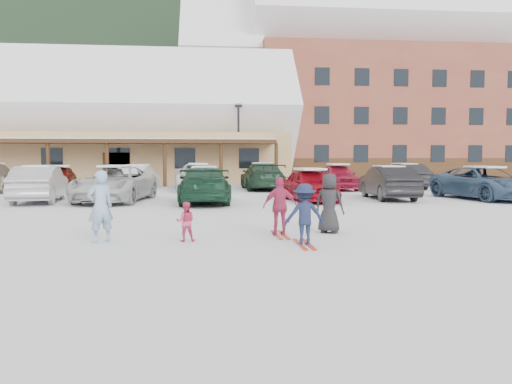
{
  "coord_description": "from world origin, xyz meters",
  "views": [
    {
      "loc": [
        -0.95,
        -11.52,
        1.88
      ],
      "look_at": [
        0.3,
        1.0,
        1.0
      ],
      "focal_mm": 35.0,
      "sensor_mm": 36.0,
      "label": 1
    }
  ],
  "objects": [
    {
      "name": "parked_car_1",
      "position": [
        -7.89,
        10.07,
        0.76
      ],
      "size": [
        2.1,
        4.74,
        1.51
      ],
      "primitive_type": "imported",
      "rotation": [
        0.0,
        0.0,
        3.25
      ],
      "color": "#A8A8AC",
      "rests_on": "ground"
    },
    {
      "name": "skis_child_magenta",
      "position": [
        0.81,
        0.27,
        0.01
      ],
      "size": [
        0.23,
        1.4,
        0.03
      ],
      "primitive_type": "cube",
      "rotation": [
        0.0,
        0.0,
        3.16
      ],
      "color": "#B82F1A",
      "rests_on": "ground"
    },
    {
      "name": "lamp_post",
      "position": [
        1.29,
        23.3,
        3.19
      ],
      "size": [
        0.5,
        0.25,
        5.58
      ],
      "color": "black",
      "rests_on": "ground"
    },
    {
      "name": "parked_car_5",
      "position": [
        7.15,
        10.07,
        0.74
      ],
      "size": [
        1.76,
        4.55,
        1.48
      ],
      "primitive_type": "imported",
      "rotation": [
        0.0,
        0.0,
        3.1
      ],
      "color": "black",
      "rests_on": "ground"
    },
    {
      "name": "parked_car_11",
      "position": [
        2.26,
        17.14,
        0.77
      ],
      "size": [
        2.29,
        5.37,
        1.54
      ],
      "primitive_type": "imported",
      "rotation": [
        0.0,
        0.0,
        3.16
      ],
      "color": "#1D3726",
      "rests_on": "ground"
    },
    {
      "name": "parked_car_6",
      "position": [
        11.39,
        9.58,
        0.73
      ],
      "size": [
        3.26,
        5.57,
        1.46
      ],
      "primitive_type": "imported",
      "rotation": [
        0.0,
        0.0,
        0.17
      ],
      "color": "#36506E",
      "rests_on": "ground"
    },
    {
      "name": "toddler_red",
      "position": [
        -1.42,
        -0.37,
        0.44
      ],
      "size": [
        0.43,
        0.34,
        0.89
      ],
      "primitive_type": "imported",
      "rotation": [
        0.0,
        0.0,
        3.15
      ],
      "color": "#CD3760",
      "rests_on": "ground"
    },
    {
      "name": "conifer_4",
      "position": [
        34.0,
        46.0,
        6.54
      ],
      "size": [
        5.06,
        5.06,
        11.73
      ],
      "color": "black",
      "rests_on": "ground"
    },
    {
      "name": "parked_car_10",
      "position": [
        -1.42,
        16.53,
        0.76
      ],
      "size": [
        2.95,
        5.65,
        1.52
      ],
      "primitive_type": "imported",
      "rotation": [
        0.0,
        0.0,
        0.08
      ],
      "color": "white",
      "rests_on": "ground"
    },
    {
      "name": "parked_car_9",
      "position": [
        -4.87,
        17.62,
        0.72
      ],
      "size": [
        2.07,
        4.51,
        1.43
      ],
      "primitive_type": "imported",
      "rotation": [
        0.0,
        0.0,
        3.01
      ],
      "color": "silver",
      "rests_on": "ground"
    },
    {
      "name": "ground",
      "position": [
        0.0,
        0.0,
        0.0
      ],
      "size": [
        160.0,
        160.0,
        0.0
      ],
      "primitive_type": "plane",
      "color": "silver",
      "rests_on": "ground"
    },
    {
      "name": "parked_car_4",
      "position": [
        3.43,
        9.36,
        0.7
      ],
      "size": [
        2.06,
        4.23,
        1.39
      ],
      "primitive_type": "imported",
      "rotation": [
        0.0,
        0.0,
        0.1
      ],
      "color": "maroon",
      "rests_on": "ground"
    },
    {
      "name": "adult_skier",
      "position": [
        -3.28,
        -0.33,
        0.8
      ],
      "size": [
        0.7,
        0.64,
        1.6
      ],
      "primitive_type": "imported",
      "rotation": [
        0.0,
        0.0,
        3.73
      ],
      "color": "#87A6C5",
      "rests_on": "ground"
    },
    {
      "name": "bystander_dark",
      "position": [
        2.08,
        0.53,
        0.74
      ],
      "size": [
        0.86,
        0.78,
        1.48
      ],
      "primitive_type": "imported",
      "rotation": [
        0.0,
        0.0,
        2.58
      ],
      "color": "#232325",
      "rests_on": "ground"
    },
    {
      "name": "parked_car_8",
      "position": [
        -9.15,
        17.24,
        0.7
      ],
      "size": [
        2.22,
        4.31,
        1.4
      ],
      "primitive_type": "imported",
      "rotation": [
        0.0,
        0.0,
        0.14
      ],
      "color": "#5A130B",
      "rests_on": "ground"
    },
    {
      "name": "child_magenta",
      "position": [
        0.81,
        0.27,
        0.71
      ],
      "size": [
        0.83,
        0.36,
        1.41
      ],
      "primitive_type": "imported",
      "rotation": [
        0.0,
        0.0,
        3.16
      ],
      "color": "#B52E58",
      "rests_on": "ground"
    },
    {
      "name": "alpine_hotel",
      "position": [
        14.27,
        38.0,
        8.63
      ],
      "size": [
        31.48,
        14.01,
        21.48
      ],
      "color": "brown",
      "rests_on": "ground"
    },
    {
      "name": "parked_car_2",
      "position": [
        -4.8,
        9.99,
        0.76
      ],
      "size": [
        3.21,
        5.74,
        1.52
      ],
      "primitive_type": "imported",
      "rotation": [
        0.0,
        0.0,
        -0.13
      ],
      "color": "#BBBBBB",
      "rests_on": "ground"
    },
    {
      "name": "parked_car_13",
      "position": [
        10.89,
        17.4,
        0.74
      ],
      "size": [
        1.68,
        4.54,
        1.49
      ],
      "primitive_type": "imported",
      "rotation": [
        0.0,
        0.0,
        3.17
      ],
      "color": "black",
      "rests_on": "ground"
    },
    {
      "name": "conifer_3",
      "position": [
        6.0,
        44.0,
        5.12
      ],
      "size": [
        3.96,
        3.96,
        9.18
      ],
      "color": "black",
      "rests_on": "ground"
    },
    {
      "name": "day_lodge",
      "position": [
        -9.0,
        27.96,
        3.94
      ],
      "size": [
        29.12,
        12.5,
        10.38
      ],
      "color": "tan",
      "rests_on": "ground"
    },
    {
      "name": "parked_car_3",
      "position": [
        -1.04,
        9.01,
        0.74
      ],
      "size": [
        2.1,
        5.12,
        1.48
      ],
      "primitive_type": "imported",
      "rotation": [
        0.0,
        0.0,
        3.15
      ],
      "color": "#153724",
      "rests_on": "ground"
    },
    {
      "name": "forested_hillside",
      "position": [
        0.0,
        85.0,
        19.0
      ],
      "size": [
        300.0,
        70.0,
        38.0
      ],
      "primitive_type": "cube",
      "color": "black",
      "rests_on": "ground"
    },
    {
      "name": "child_navy",
      "position": [
        1.13,
        -1.09,
        0.66
      ],
      "size": [
        0.85,
        0.49,
        1.32
      ],
      "primitive_type": "imported",
      "rotation": [
        0.0,
        0.0,
        3.14
      ],
      "color": "#171F3D",
      "rests_on": "ground"
    },
    {
      "name": "skis_child_navy",
      "position": [
        1.13,
        -1.09,
        0.01
      ],
      "size": [
        0.21,
        1.4,
        0.03
      ],
      "primitive_type": "cube",
      "rotation": [
        0.0,
        0.0,
        3.14
      ],
      "color": "#B82F1A",
      "rests_on": "ground"
    },
    {
      "name": "parked_car_12",
      "position": [
        6.63,
        16.66,
        0.75
      ],
      "size": [
        1.89,
        4.42,
        1.49
      ],
      "primitive_type": "imported",
      "rotation": [
        0.0,
        0.0,
        -0.03
      ],
      "color": "#A61A37",
      "rests_on": "ground"
    }
  ]
}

